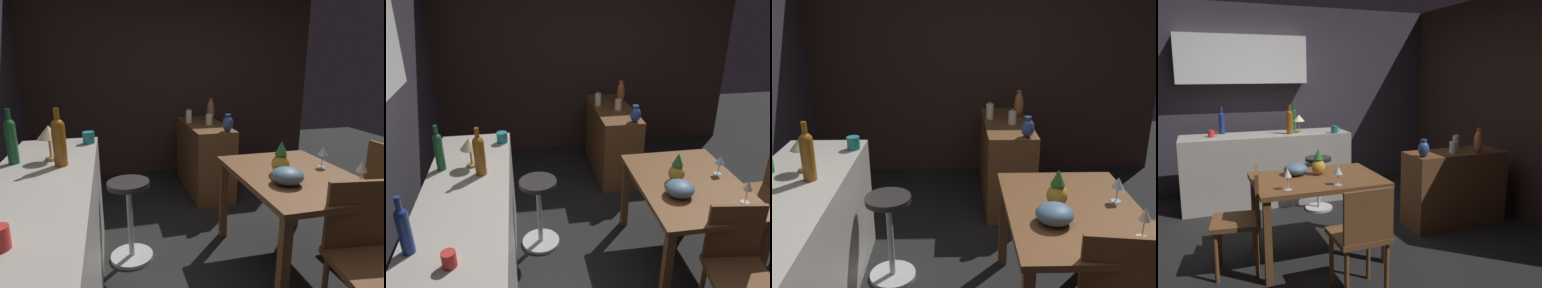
# 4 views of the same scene
# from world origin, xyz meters

# --- Properties ---
(ground_plane) EXTENTS (9.00, 9.00, 0.00)m
(ground_plane) POSITION_xyz_m (0.00, 0.00, 0.00)
(ground_plane) COLOR black
(wall_kitchen_back) EXTENTS (5.20, 0.33, 2.60)m
(wall_kitchen_back) POSITION_xyz_m (-0.06, 2.08, 1.41)
(wall_kitchen_back) COLOR #38333D
(wall_kitchen_back) RESTS_ON ground_plane
(wall_side_right) EXTENTS (0.10, 4.40, 2.60)m
(wall_side_right) POSITION_xyz_m (2.55, 0.30, 1.30)
(wall_side_right) COLOR #33231E
(wall_side_right) RESTS_ON ground_plane
(dining_table) EXTENTS (1.14, 0.83, 0.74)m
(dining_table) POSITION_xyz_m (0.06, -0.29, 0.64)
(dining_table) COLOR brown
(dining_table) RESTS_ON ground_plane
(kitchen_counter) EXTENTS (2.10, 0.60, 0.90)m
(kitchen_counter) POSITION_xyz_m (-0.10, 1.42, 0.45)
(kitchen_counter) COLOR #B2ADA3
(kitchen_counter) RESTS_ON ground_plane
(sideboard_cabinet) EXTENTS (1.10, 0.44, 0.82)m
(sideboard_cabinet) POSITION_xyz_m (1.71, -0.08, 0.41)
(sideboard_cabinet) COLOR brown
(sideboard_cabinet) RESTS_ON ground_plane
(chair_near_window) EXTENTS (0.45, 0.45, 0.88)m
(chair_near_window) POSITION_xyz_m (-0.60, -0.35, 0.49)
(chair_near_window) COLOR brown
(chair_near_window) RESTS_ON ground_plane
(chair_by_doorway) EXTENTS (0.41, 0.41, 0.87)m
(chair_by_doorway) POSITION_xyz_m (0.16, -1.09, 0.50)
(chair_by_doorway) COLOR brown
(chair_by_doorway) RESTS_ON ground_plane
(bar_stool) EXTENTS (0.34, 0.34, 0.66)m
(bar_stool) POSITION_xyz_m (0.43, 0.90, 0.35)
(bar_stool) COLOR #262323
(bar_stool) RESTS_ON ground_plane
(wine_glass_left) EXTENTS (0.07, 0.07, 0.18)m
(wine_glass_left) POSITION_xyz_m (-0.27, -0.57, 0.87)
(wine_glass_left) COLOR silver
(wine_glass_left) RESTS_ON dining_table
(wine_glass_right) EXTENTS (0.07, 0.07, 0.16)m
(wine_glass_right) POSITION_xyz_m (0.16, -0.59, 0.86)
(wine_glass_right) COLOR silver
(wine_glass_right) RESTS_ON dining_table
(pineapple_centerpiece) EXTENTS (0.13, 0.13, 0.25)m
(pineapple_centerpiece) POSITION_xyz_m (0.11, -0.19, 0.84)
(pineapple_centerpiece) COLOR gold
(pineapple_centerpiece) RESTS_ON dining_table
(fruit_bowl) EXTENTS (0.22, 0.22, 0.11)m
(fruit_bowl) POSITION_xyz_m (-0.10, -0.13, 0.80)
(fruit_bowl) COLOR slate
(fruit_bowl) RESTS_ON dining_table
(wine_bottle_amber) EXTENTS (0.08, 0.08, 0.37)m
(wine_bottle_amber) POSITION_xyz_m (0.18, 1.32, 1.07)
(wine_bottle_amber) COLOR #8C5114
(wine_bottle_amber) RESTS_ON kitchen_counter
(wine_bottle_green) EXTENTS (0.07, 0.07, 0.36)m
(wine_bottle_green) POSITION_xyz_m (0.31, 1.62, 1.06)
(wine_bottle_green) COLOR #1E592D
(wine_bottle_green) RESTS_ON kitchen_counter
(wine_bottle_cobalt) EXTENTS (0.07, 0.07, 0.35)m
(wine_bottle_cobalt) POSITION_xyz_m (-0.63, 1.64, 1.05)
(wine_bottle_cobalt) COLOR navy
(wine_bottle_cobalt) RESTS_ON kitchen_counter
(cup_red) EXTENTS (0.11, 0.07, 0.09)m
(cup_red) POSITION_xyz_m (-0.77, 1.41, 0.94)
(cup_red) COLOR red
(cup_red) RESTS_ON kitchen_counter
(cup_teal) EXTENTS (0.13, 0.09, 0.09)m
(cup_teal) POSITION_xyz_m (0.74, 1.18, 0.95)
(cup_teal) COLOR teal
(cup_teal) RESTS_ON kitchen_counter
(counter_lamp) EXTENTS (0.15, 0.15, 0.24)m
(counter_lamp) POSITION_xyz_m (0.32, 1.40, 1.08)
(counter_lamp) COLOR #A58447
(counter_lamp) RESTS_ON kitchen_counter
(pillar_candle_tall) EXTENTS (0.08, 0.08, 0.15)m
(pillar_candle_tall) POSITION_xyz_m (1.65, -0.12, 0.88)
(pillar_candle_tall) COLOR white
(pillar_candle_tall) RESTS_ON sideboard_cabinet
(pillar_candle_short) EXTENTS (0.07, 0.07, 0.17)m
(pillar_candle_short) POSITION_xyz_m (1.83, 0.08, 0.89)
(pillar_candle_short) COLOR white
(pillar_candle_short) RESTS_ON sideboard_cabinet
(vase_copper) EXTENTS (0.10, 0.10, 0.27)m
(vase_copper) POSITION_xyz_m (1.90, -0.22, 0.95)
(vase_copper) COLOR #B26038
(vase_copper) RESTS_ON sideboard_cabinet
(vase_ceramic_blue) EXTENTS (0.12, 0.12, 0.18)m
(vase_ceramic_blue) POSITION_xyz_m (1.23, -0.20, 0.91)
(vase_ceramic_blue) COLOR #334C8C
(vase_ceramic_blue) RESTS_ON sideboard_cabinet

